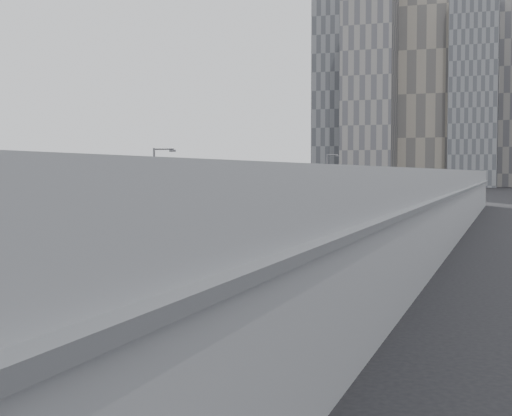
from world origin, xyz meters
The scene contains 17 objects.
sidewalk centered at (9.00, 55.00, 0.06)m, with size 10.00×170.00×0.12m, color gray.
lane_line centered at (-1.50, 55.00, 0.01)m, with size 0.12×160.00×0.02m, color gold.
depot centered at (12.99, 55.00, 3.51)m, with size 12.45×160.40×7.20m.
skyline centered at (-2.90, 324.16, 50.85)m, with size 145.00×64.00×120.00m.
bus_1 centered at (2.75, 18.43, 1.73)m, with size 4.15×14.22×4.10m.
bus_2 centered at (2.25, 35.43, 1.66)m, with size 3.80×13.64×3.94m.
bus_3 centered at (2.32, 48.80, 1.57)m, with size 3.31×12.82×3.71m.
bus_4 centered at (1.89, 61.97, 1.52)m, with size 2.83×12.38×3.60m.
bus_5 centered at (1.82, 75.02, 1.63)m, with size 3.27×13.34×3.87m.
bus_6 centered at (1.73, 91.40, 1.65)m, with size 3.40×13.53×3.92m.
tree_1 centered at (6.25, 35.07, 2.95)m, with size 1.09×1.09×3.61m.
tree_2 centered at (6.25, 52.04, 3.27)m, with size 1.10×1.10×3.95m.
tree_3 centered at (6.06, 79.57, 3.31)m, with size 1.47×1.47×4.10m.
street_lamp_near centered at (-4.13, 41.42, 4.97)m, with size 2.04×0.22×8.57m.
street_lamp_far centered at (-4.62, 102.28, 5.43)m, with size 2.04×0.22×9.47m.
shipping_container centered at (-4.54, 110.41, 1.38)m, with size 2.22×6.72×2.76m, color #11381A.
suv centered at (-4.07, 121.90, 0.82)m, with size 2.71×5.88×1.63m, color black.
Camera 1 is at (23.55, -11.38, 6.59)m, focal length 50.00 mm.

